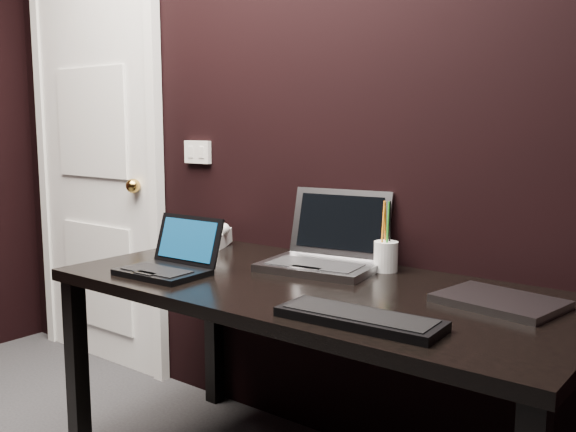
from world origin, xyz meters
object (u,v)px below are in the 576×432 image
Objects in this scene: closed_laptop at (500,301)px; silver_laptop at (325,254)px; ext_keyboard at (359,318)px; desk at (314,307)px; door at (97,163)px; desk_phone at (205,236)px; netbook at (170,262)px; pen_cup at (386,255)px; mobile_phone at (173,245)px.

silver_laptop is at bearing 172.40° from closed_laptop.
desk is at bearing 141.26° from ext_keyboard.
desk_phone is (0.92, -0.14, -0.26)m from door.
pen_cup reaches higher than netbook.
door reaches higher than desk.
netbook is 0.68× the size of ext_keyboard.
pen_cup is at bearing 23.38° from silver_laptop.
pen_cup is (0.57, 0.48, 0.02)m from netbook.
desk is 20.16× the size of mobile_phone.
mobile_phone is at bearing -177.26° from closed_laptop.
pen_cup is at bearing -2.71° from door.
desk_phone is at bearing 162.15° from desk.
desk_phone is (-1.06, 0.50, 0.03)m from ext_keyboard.
mobile_phone is at bearing 136.18° from netbook.
netbook is at bearing -133.07° from silver_laptop.
ext_keyboard is at bearing -47.46° from silver_laptop.
netbook is at bearing -163.36° from closed_laptop.
pen_cup is at bearing 40.30° from netbook.
ext_keyboard is (0.33, -0.26, 0.09)m from desk.
desk is at bearing -167.77° from closed_laptop.
desk_phone is at bearing 121.32° from netbook.
closed_laptop is (0.66, -0.09, -0.04)m from silver_laptop.
mobile_phone is (0.00, -0.18, -0.01)m from desk_phone.
netbook is at bearing -139.70° from pen_cup.
closed_laptop is at bearing 12.23° from desk.
silver_laptop reaches higher than ext_keyboard.
desk is 4.75× the size of closed_laptop.
silver_laptop reaches higher than mobile_phone.
netbook reaches higher than ext_keyboard.
ext_keyboard reaches higher than closed_laptop.
netbook is 0.35m from mobile_phone.
ext_keyboard is at bearing -66.98° from pen_cup.
door is 4.84× the size of ext_keyboard.
door is 1.76m from pen_cup.
desk_phone is (-0.63, 0.03, -0.01)m from silver_laptop.
desk is 0.74m from mobile_phone.
netbook is 1.07m from closed_laptop.
pen_cup is (-0.24, 0.56, 0.04)m from ext_keyboard.
silver_laptop is 0.21m from pen_cup.
desk_phone reaches higher than closed_laptop.
mobile_phone reaches higher than ext_keyboard.
netbook is 0.54m from silver_laptop.
desk is 3.94× the size of silver_laptop.
ext_keyboard is 1.11m from mobile_phone.
desk is 0.57m from closed_laptop.
silver_laptop reaches higher than desk.
door is 4.96× the size of silver_laptop.
closed_laptop is at bearing 16.64° from netbook.
door reaches higher than netbook.
desk_phone reaches higher than ext_keyboard.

